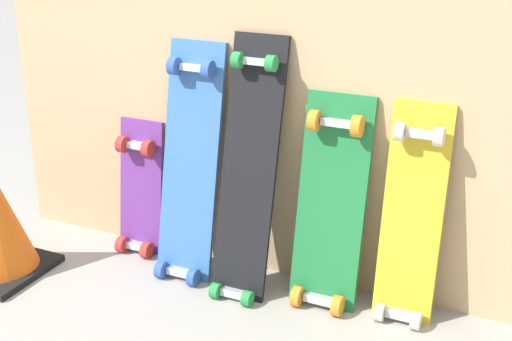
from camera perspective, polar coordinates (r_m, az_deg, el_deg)
name	(u,v)px	position (r m, az deg, el deg)	size (l,w,h in m)	color
ground_plane	(264,276)	(2.52, 0.68, -8.47)	(12.00, 12.00, 0.00)	#9E9991
plywood_wall_panel	(275,19)	(2.28, 1.52, 12.06)	(2.09, 0.04, 1.77)	tan
skateboard_purple	(140,196)	(2.65, -9.29, -2.00)	(0.18, 0.14, 0.56)	#6B338C
skateboard_blue	(189,172)	(2.43, -5.37, -0.12)	(0.21, 0.24, 0.87)	#386BAD
skateboard_black	(248,180)	(2.30, -0.68, -0.76)	(0.19, 0.27, 0.92)	black
skateboard_green	(330,212)	(2.27, 5.93, -3.35)	(0.22, 0.21, 0.74)	#1E7238
skateboard_yellow	(411,225)	(2.22, 12.31, -4.31)	(0.18, 0.18, 0.75)	gold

